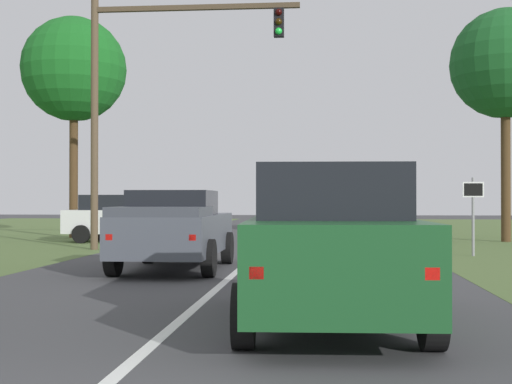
# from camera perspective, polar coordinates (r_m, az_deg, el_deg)

# --- Properties ---
(ground_plane) EXTENTS (120.00, 120.00, 0.00)m
(ground_plane) POSITION_cam_1_polar(r_m,az_deg,el_deg) (15.03, -2.09, -6.81)
(ground_plane) COLOR #424244
(red_suv_near) EXTENTS (2.43, 5.07, 2.05)m
(red_suv_near) POSITION_cam_1_polar(r_m,az_deg,el_deg) (9.41, 5.84, -4.00)
(red_suv_near) COLOR #194C23
(red_suv_near) RESTS_ON ground_plane
(pickup_truck_lead) EXTENTS (2.31, 5.12, 1.83)m
(pickup_truck_lead) POSITION_cam_1_polar(r_m,az_deg,el_deg) (16.60, -6.51, -2.90)
(pickup_truck_lead) COLOR #4C515B
(pickup_truck_lead) RESTS_ON ground_plane
(traffic_light) EXTENTS (6.79, 0.40, 8.40)m
(traffic_light) POSITION_cam_1_polar(r_m,az_deg,el_deg) (23.65, -8.94, 8.70)
(traffic_light) COLOR brown
(traffic_light) RESTS_ON ground_plane
(keep_moving_sign) EXTENTS (0.60, 0.09, 2.26)m
(keep_moving_sign) POSITION_cam_1_polar(r_m,az_deg,el_deg) (21.47, 16.91, -1.04)
(keep_moving_sign) COLOR gray
(keep_moving_sign) RESTS_ON ground_plane
(oak_tree_right) EXTENTS (4.23, 4.23, 8.99)m
(oak_tree_right) POSITION_cam_1_polar(r_m,az_deg,el_deg) (29.63, 19.24, 9.57)
(oak_tree_right) COLOR #4C351E
(oak_tree_right) RESTS_ON ground_plane
(crossing_suv_far) EXTENTS (4.37, 2.23, 1.80)m
(crossing_suv_far) POSITION_cam_1_polar(r_m,az_deg,el_deg) (27.80, -10.56, -2.00)
(crossing_suv_far) COLOR silver
(crossing_suv_far) RESTS_ON ground_plane
(extra_tree_1) EXTENTS (4.45, 4.45, 9.42)m
(extra_tree_1) POSITION_cam_1_polar(r_m,az_deg,el_deg) (31.94, -14.30, 9.40)
(extra_tree_1) COLOR #4C351E
(extra_tree_1) RESTS_ON ground_plane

